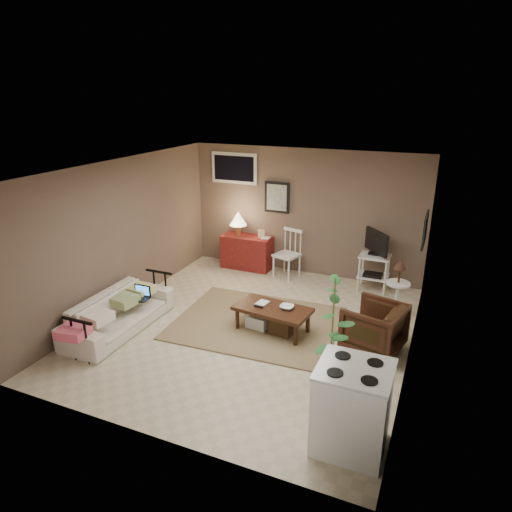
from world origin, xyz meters
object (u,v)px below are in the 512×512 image
at_px(spindle_chair, 287,255).
at_px(tv_stand, 375,259).
at_px(stove, 352,408).
at_px(red_console, 246,249).
at_px(coffee_table, 272,317).
at_px(armchair, 374,325).
at_px(side_table, 399,282).
at_px(sofa, 118,307).
at_px(potted_plant, 332,328).

relative_size(spindle_chair, tv_stand, 0.83).
bearing_deg(stove, red_console, 126.12).
bearing_deg(coffee_table, armchair, 3.34).
height_order(coffee_table, side_table, side_table).
bearing_deg(tv_stand, side_table, -61.06).
bearing_deg(coffee_table, sofa, -158.54).
xyz_separation_m(red_console, tv_stand, (2.53, -0.11, 0.18)).
bearing_deg(spindle_chair, coffee_table, -76.39).
distance_m(coffee_table, potted_plant, 1.52).
xyz_separation_m(red_console, potted_plant, (2.53, -3.14, 0.35)).
relative_size(coffee_table, stove, 1.26).
relative_size(coffee_table, red_console, 1.01).
distance_m(tv_stand, side_table, 1.06).
height_order(side_table, armchair, side_table).
height_order(coffee_table, sofa, sofa).
height_order(potted_plant, stove, potted_plant).
xyz_separation_m(side_table, armchair, (-0.17, -1.11, -0.24)).
bearing_deg(tv_stand, armchair, -80.33).
distance_m(coffee_table, side_table, 2.05).
bearing_deg(spindle_chair, potted_plant, -61.83).
xyz_separation_m(coffee_table, tv_stand, (1.11, 2.12, 0.35)).
distance_m(red_console, side_table, 3.23).
bearing_deg(red_console, spindle_chair, -7.33).
relative_size(sofa, side_table, 1.89).
relative_size(side_table, stove, 1.06).
xyz_separation_m(sofa, side_table, (3.74, 2.02, 0.25)).
distance_m(coffee_table, sofa, 2.27).
bearing_deg(potted_plant, side_table, 76.17).
bearing_deg(sofa, potted_plant, -91.38).
relative_size(sofa, red_console, 1.61).
bearing_deg(red_console, armchair, -36.71).
height_order(red_console, armchair, red_console).
relative_size(potted_plant, stove, 1.53).
xyz_separation_m(spindle_chair, potted_plant, (1.62, -3.02, 0.32)).
height_order(coffee_table, spindle_chair, spindle_chair).
height_order(spindle_chair, potted_plant, potted_plant).
xyz_separation_m(red_console, stove, (2.99, -4.09, 0.06)).
bearing_deg(stove, tv_stand, 96.48).
bearing_deg(armchair, stove, 17.22).
height_order(coffee_table, stove, stove).
relative_size(coffee_table, tv_stand, 1.05).
height_order(red_console, potted_plant, potted_plant).
bearing_deg(armchair, red_console, -112.60).
bearing_deg(side_table, coffee_table, -143.76).
xyz_separation_m(red_console, armchair, (2.88, -2.15, -0.03)).
xyz_separation_m(red_console, side_table, (3.05, -1.04, 0.21)).
distance_m(red_console, stove, 5.06).
height_order(tv_stand, side_table, tv_stand).
bearing_deg(spindle_chair, tv_stand, 0.09).
distance_m(tv_stand, armchair, 2.07).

